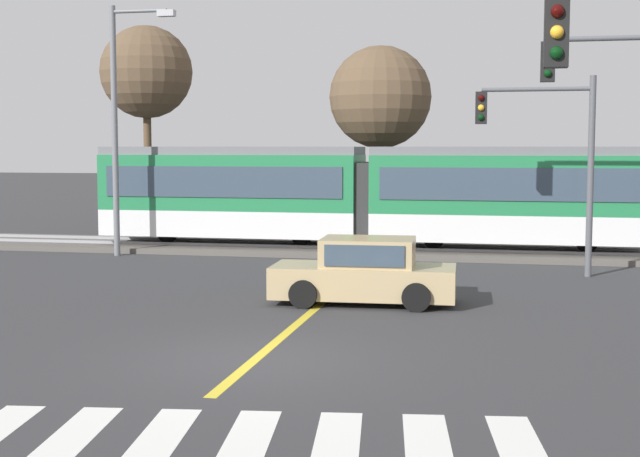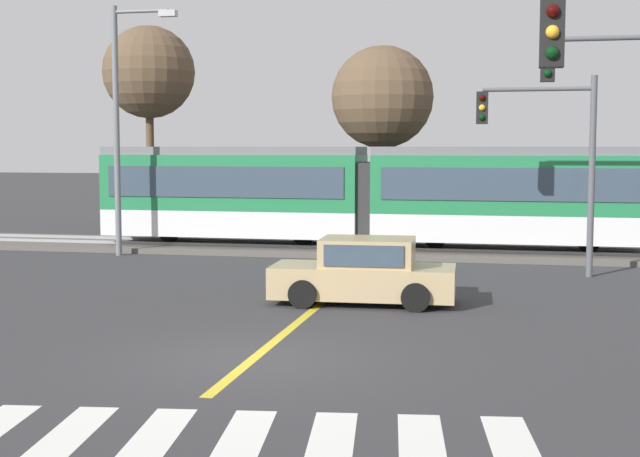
% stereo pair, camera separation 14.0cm
% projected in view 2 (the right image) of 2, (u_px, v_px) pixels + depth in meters
% --- Properties ---
extents(ground_plane, '(200.00, 200.00, 0.00)m').
position_uv_depth(ground_plane, '(253.00, 359.00, 15.13)').
color(ground_plane, '#333335').
extents(track_bed, '(120.00, 4.00, 0.18)m').
position_uv_depth(track_bed, '(383.00, 250.00, 30.30)').
color(track_bed, '#56514C').
rests_on(track_bed, ground).
extents(rail_near, '(120.00, 0.08, 0.10)m').
position_uv_depth(rail_near, '(380.00, 249.00, 29.58)').
color(rail_near, '#939399').
rests_on(rail_near, track_bed).
extents(rail_far, '(120.00, 0.08, 0.10)m').
position_uv_depth(rail_far, '(386.00, 244.00, 30.99)').
color(rail_far, '#939399').
rests_on(rail_far, track_bed).
extents(light_rail_tram, '(18.50, 2.64, 3.43)m').
position_uv_depth(light_rail_tram, '(369.00, 193.00, 30.22)').
color(light_rail_tram, silver).
rests_on(light_rail_tram, track_bed).
extents(crosswalk_stripe_3, '(0.93, 2.85, 0.01)m').
position_uv_depth(crosswalk_stripe_3, '(63.00, 440.00, 10.94)').
color(crosswalk_stripe_3, silver).
rests_on(crosswalk_stripe_3, ground).
extents(crosswalk_stripe_4, '(0.93, 2.85, 0.01)m').
position_uv_depth(crosswalk_stripe_4, '(150.00, 443.00, 10.86)').
color(crosswalk_stripe_4, silver).
rests_on(crosswalk_stripe_4, ground).
extents(crosswalk_stripe_5, '(0.93, 2.85, 0.01)m').
position_uv_depth(crosswalk_stripe_5, '(240.00, 445.00, 10.77)').
color(crosswalk_stripe_5, silver).
rests_on(crosswalk_stripe_5, ground).
extents(crosswalk_stripe_6, '(0.93, 2.85, 0.01)m').
position_uv_depth(crosswalk_stripe_6, '(330.00, 447.00, 10.68)').
color(crosswalk_stripe_6, silver).
rests_on(crosswalk_stripe_6, ground).
extents(crosswalk_stripe_7, '(0.93, 2.85, 0.01)m').
position_uv_depth(crosswalk_stripe_7, '(422.00, 450.00, 10.60)').
color(crosswalk_stripe_7, silver).
rests_on(crosswalk_stripe_7, ground).
extents(crosswalk_stripe_8, '(0.93, 2.85, 0.01)m').
position_uv_depth(crosswalk_stripe_8, '(516.00, 452.00, 10.51)').
color(crosswalk_stripe_8, silver).
rests_on(crosswalk_stripe_8, ground).
extents(lane_centre_line, '(0.20, 15.98, 0.01)m').
position_uv_depth(lane_centre_line, '(322.00, 303.00, 20.58)').
color(lane_centre_line, gold).
rests_on(lane_centre_line, ground).
extents(sedan_crossing, '(4.27, 2.05, 1.52)m').
position_uv_depth(sedan_crossing, '(364.00, 273.00, 20.47)').
color(sedan_crossing, tan).
rests_on(sedan_crossing, ground).
extents(traffic_light_far_right, '(3.25, 0.38, 5.55)m').
position_uv_depth(traffic_light_far_right, '(551.00, 144.00, 24.63)').
color(traffic_light_far_right, '#515459').
rests_on(traffic_light_far_right, ground).
extents(street_lamp_west, '(2.24, 0.28, 8.17)m').
position_uv_depth(street_lamp_west, '(122.00, 114.00, 29.17)').
color(street_lamp_west, slate).
rests_on(street_lamp_west, ground).
extents(bare_tree_far_west, '(3.73, 3.73, 8.49)m').
position_uv_depth(bare_tree_far_west, '(149.00, 73.00, 36.04)').
color(bare_tree_far_west, brown).
rests_on(bare_tree_far_west, ground).
extents(bare_tree_west, '(3.92, 3.92, 7.47)m').
position_uv_depth(bare_tree_west, '(382.00, 98.00, 34.14)').
color(bare_tree_west, brown).
rests_on(bare_tree_west, ground).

